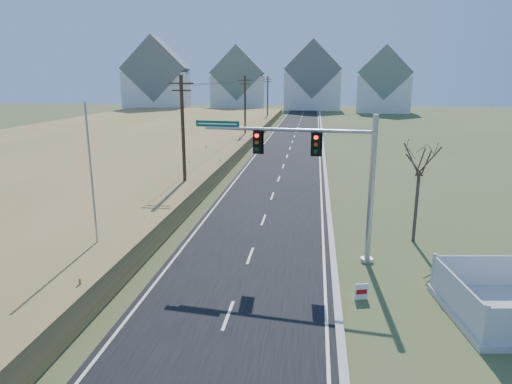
{
  "coord_description": "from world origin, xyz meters",
  "views": [
    {
      "loc": [
        3.05,
        -17.36,
        8.85
      ],
      "look_at": [
        0.3,
        3.99,
        3.4
      ],
      "focal_mm": 32.0,
      "sensor_mm": 36.0,
      "label": 1
    }
  ],
  "objects_px": {
    "traffic_signal_mast": "(332,172)",
    "bare_tree": "(421,158)",
    "open_sign": "(361,292)",
    "flagpole": "(94,205)"
  },
  "relations": [
    {
      "from": "traffic_signal_mast",
      "to": "bare_tree",
      "type": "bearing_deg",
      "value": 39.85
    },
    {
      "from": "open_sign",
      "to": "bare_tree",
      "type": "distance_m",
      "value": 9.21
    },
    {
      "from": "flagpole",
      "to": "traffic_signal_mast",
      "type": "bearing_deg",
      "value": 13.18
    },
    {
      "from": "traffic_signal_mast",
      "to": "bare_tree",
      "type": "distance_m",
      "value": 5.62
    },
    {
      "from": "traffic_signal_mast",
      "to": "open_sign",
      "type": "height_order",
      "value": "traffic_signal_mast"
    },
    {
      "from": "flagpole",
      "to": "bare_tree",
      "type": "relative_size",
      "value": 1.33
    },
    {
      "from": "flagpole",
      "to": "bare_tree",
      "type": "distance_m",
      "value": 16.65
    },
    {
      "from": "open_sign",
      "to": "flagpole",
      "type": "relative_size",
      "value": 0.09
    },
    {
      "from": "flagpole",
      "to": "open_sign",
      "type": "bearing_deg",
      "value": -8.07
    },
    {
      "from": "traffic_signal_mast",
      "to": "open_sign",
      "type": "relative_size",
      "value": 13.14
    }
  ]
}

